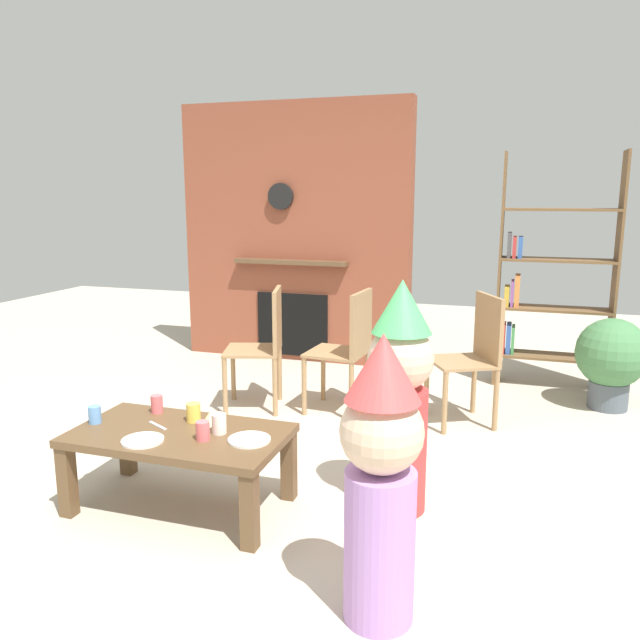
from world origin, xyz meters
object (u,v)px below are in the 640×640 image
(birthday_cake_slice, at_px, (210,418))
(dining_chair_right, at_px, (475,351))
(bookshelf, at_px, (546,282))
(paper_cup_center, at_px, (193,412))
(dining_chair_middle, at_px, (349,344))
(paper_cup_far_right, at_px, (95,415))
(potted_plant_tall, at_px, (611,358))
(paper_plate_rear, at_px, (249,440))
(paper_cup_near_right, at_px, (157,404))
(child_in_pink, at_px, (400,391))
(paper_cup_near_left, at_px, (203,431))
(child_with_cone_hat, at_px, (381,474))
(paper_cup_far_left, at_px, (219,424))
(coffee_table, at_px, (180,444))
(paper_plate_front, at_px, (143,440))
(dining_chair_left, at_px, (265,341))

(birthday_cake_slice, height_order, dining_chair_right, dining_chair_right)
(bookshelf, bearing_deg, paper_cup_center, -124.52)
(dining_chair_middle, distance_m, dining_chair_right, 0.88)
(paper_cup_far_right, relative_size, potted_plant_tall, 0.13)
(paper_cup_far_right, relative_size, paper_plate_rear, 0.44)
(paper_cup_near_right, relative_size, child_in_pink, 0.08)
(potted_plant_tall, bearing_deg, birthday_cake_slice, -135.05)
(child_in_pink, bearing_deg, paper_cup_near_left, 6.26)
(child_with_cone_hat, distance_m, child_in_pink, 0.85)
(paper_cup_near_left, xyz_separation_m, potted_plant_tall, (2.10, 2.35, -0.06))
(paper_cup_center, bearing_deg, paper_cup_far_left, -28.16)
(paper_cup_center, height_order, child_in_pink, child_in_pink)
(paper_cup_center, distance_m, birthday_cake_slice, 0.11)
(paper_cup_far_right, bearing_deg, birthday_cake_slice, 15.33)
(paper_cup_near_right, bearing_deg, child_in_pink, 5.04)
(child_in_pink, height_order, potted_plant_tall, child_in_pink)
(child_with_cone_hat, bearing_deg, paper_cup_near_right, -2.97)
(bookshelf, bearing_deg, dining_chair_middle, -139.89)
(dining_chair_middle, bearing_deg, coffee_table, 79.76)
(coffee_table, distance_m, potted_plant_tall, 3.22)
(paper_cup_near_right, relative_size, child_with_cone_hat, 0.09)
(bookshelf, distance_m, paper_cup_far_right, 3.61)
(dining_chair_right, bearing_deg, coffee_table, 24.37)
(bookshelf, bearing_deg, paper_plate_front, -122.93)
(paper_cup_center, relative_size, birthday_cake_slice, 0.97)
(paper_cup_far_right, distance_m, dining_chair_left, 1.58)
(coffee_table, xyz_separation_m, child_in_pink, (1.05, 0.32, 0.28))
(potted_plant_tall, bearing_deg, paper_cup_near_left, -131.81)
(paper_cup_near_left, height_order, child_with_cone_hat, child_with_cone_hat)
(paper_plate_front, bearing_deg, dining_chair_left, 92.41)
(paper_plate_front, xyz_separation_m, child_with_cone_hat, (1.24, -0.36, 0.17))
(bookshelf, relative_size, dining_chair_left, 2.11)
(birthday_cake_slice, relative_size, dining_chair_left, 0.11)
(child_in_pink, distance_m, dining_chair_middle, 1.43)
(birthday_cake_slice, bearing_deg, paper_plate_front, -124.59)
(paper_plate_front, relative_size, child_in_pink, 0.17)
(coffee_table, xyz_separation_m, paper_plate_rear, (0.38, -0.00, 0.07))
(paper_cup_far_left, bearing_deg, coffee_table, -168.48)
(child_with_cone_hat, bearing_deg, dining_chair_right, -69.92)
(paper_cup_center, xyz_separation_m, child_with_cone_hat, (1.14, -0.67, 0.13))
(dining_chair_left, height_order, dining_chair_middle, same)
(paper_cup_far_left, bearing_deg, child_in_pink, 18.33)
(child_in_pink, height_order, dining_chair_left, child_in_pink)
(coffee_table, xyz_separation_m, paper_cup_center, (0.00, 0.15, 0.11))
(paper_plate_front, distance_m, potted_plant_tall, 3.41)
(coffee_table, distance_m, dining_chair_left, 1.54)
(dining_chair_right, bearing_deg, dining_chair_middle, -23.28)
(paper_cup_near_left, relative_size, paper_plate_rear, 0.45)
(dining_chair_middle, bearing_deg, dining_chair_left, 13.70)
(paper_cup_near_left, distance_m, paper_cup_center, 0.27)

